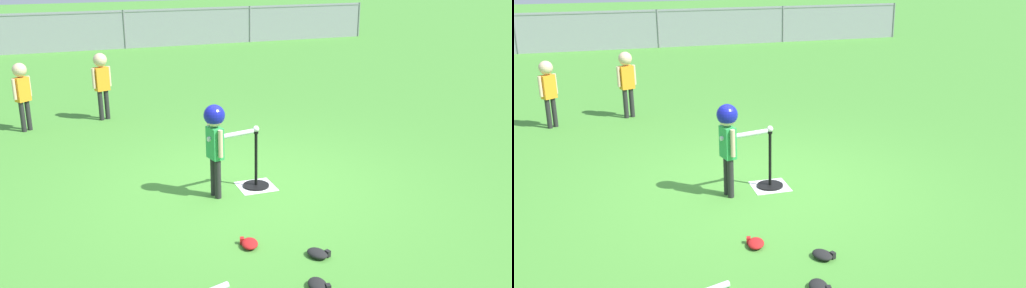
% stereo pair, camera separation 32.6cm
% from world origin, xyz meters
% --- Properties ---
extents(ground_plane, '(60.00, 60.00, 0.00)m').
position_xyz_m(ground_plane, '(0.00, 0.00, 0.00)').
color(ground_plane, '#478C33').
extents(home_plate, '(0.44, 0.44, 0.01)m').
position_xyz_m(home_plate, '(0.04, -0.02, 0.00)').
color(home_plate, white).
rests_on(home_plate, ground_plane).
extents(batting_tee, '(0.32, 0.32, 0.70)m').
position_xyz_m(batting_tee, '(0.04, -0.02, 0.11)').
color(batting_tee, black).
rests_on(batting_tee, ground_plane).
extents(baseball_on_tee, '(0.07, 0.07, 0.07)m').
position_xyz_m(baseball_on_tee, '(0.04, -0.02, 0.74)').
color(baseball_on_tee, white).
rests_on(baseball_on_tee, batting_tee).
extents(batter_child, '(0.63, 0.31, 1.11)m').
position_xyz_m(batter_child, '(-0.49, -0.14, 0.79)').
color(batter_child, '#262626').
rests_on(batter_child, ground_plane).
extents(fielder_near_left, '(0.27, 0.24, 1.10)m').
position_xyz_m(fielder_near_left, '(-2.64, 3.42, 0.71)').
color(fielder_near_left, '#262626').
rests_on(fielder_near_left, ground_plane).
extents(fielder_deep_left, '(0.32, 0.23, 1.15)m').
position_xyz_m(fielder_deep_left, '(-1.39, 3.68, 0.74)').
color(fielder_deep_left, '#262626').
rests_on(fielder_deep_left, ground_plane).
extents(glove_by_plate, '(0.19, 0.24, 0.07)m').
position_xyz_m(glove_by_plate, '(-0.23, -2.30, 0.04)').
color(glove_by_plate, black).
rests_on(glove_by_plate, ground_plane).
extents(glove_near_bats, '(0.24, 0.26, 0.07)m').
position_xyz_m(glove_near_bats, '(0.00, -1.82, 0.04)').
color(glove_near_bats, black).
rests_on(glove_near_bats, ground_plane).
extents(glove_tossed_aside, '(0.21, 0.26, 0.07)m').
position_xyz_m(glove_tossed_aside, '(-0.54, -1.42, 0.04)').
color(glove_tossed_aside, '#B21919').
rests_on(glove_tossed_aside, ground_plane).
extents(outfield_fence, '(16.06, 0.06, 1.15)m').
position_xyz_m(outfield_fence, '(0.00, 11.44, 0.62)').
color(outfield_fence, slate).
rests_on(outfield_fence, ground_plane).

